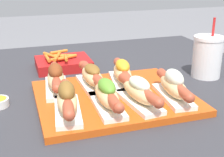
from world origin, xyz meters
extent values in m
cube|color=#CC4C14|center=(0.04, -0.08, 0.70)|extent=(0.42, 0.35, 0.02)
cube|color=white|center=(-0.10, -0.15, 0.72)|extent=(0.08, 0.18, 0.01)
ellipsoid|color=#E5C184|center=(-0.10, -0.15, 0.75)|extent=(0.07, 0.15, 0.04)
cylinder|color=#AD472D|center=(-0.10, -0.15, 0.75)|extent=(0.05, 0.19, 0.03)
sphere|color=#AD472D|center=(-0.11, -0.25, 0.75)|extent=(0.03, 0.03, 0.03)
sphere|color=#AD472D|center=(-0.09, -0.06, 0.75)|extent=(0.03, 0.03, 0.03)
ellipsoid|color=brown|center=(-0.10, -0.15, 0.77)|extent=(0.05, 0.09, 0.04)
cube|color=white|center=(0.00, -0.15, 0.72)|extent=(0.06, 0.17, 0.01)
ellipsoid|color=#E5C184|center=(0.00, -0.15, 0.75)|extent=(0.05, 0.15, 0.04)
cylinder|color=#AD472D|center=(0.00, -0.15, 0.75)|extent=(0.03, 0.19, 0.03)
sphere|color=#AD472D|center=(0.00, -0.25, 0.75)|extent=(0.03, 0.03, 0.03)
sphere|color=#AD472D|center=(0.00, -0.06, 0.75)|extent=(0.03, 0.03, 0.03)
ellipsoid|color=#5B992D|center=(0.00, -0.15, 0.77)|extent=(0.04, 0.08, 0.03)
cube|color=white|center=(0.08, -0.16, 0.72)|extent=(0.08, 0.18, 0.01)
ellipsoid|color=#E5C184|center=(0.08, -0.16, 0.75)|extent=(0.06, 0.15, 0.04)
cylinder|color=#AD472D|center=(0.08, -0.16, 0.75)|extent=(0.05, 0.19, 0.03)
sphere|color=#AD472D|center=(0.10, -0.25, 0.75)|extent=(0.03, 0.03, 0.03)
sphere|color=#AD472D|center=(0.07, -0.07, 0.75)|extent=(0.03, 0.03, 0.03)
ellipsoid|color=silver|center=(0.08, -0.16, 0.77)|extent=(0.05, 0.09, 0.03)
cube|color=white|center=(0.19, -0.15, 0.72)|extent=(0.08, 0.18, 0.01)
ellipsoid|color=#E5C184|center=(0.19, -0.15, 0.75)|extent=(0.06, 0.15, 0.04)
cylinder|color=#AD472D|center=(0.19, -0.15, 0.75)|extent=(0.04, 0.19, 0.03)
sphere|color=#AD472D|center=(0.18, -0.25, 0.75)|extent=(0.03, 0.03, 0.03)
sphere|color=#AD472D|center=(0.19, -0.06, 0.75)|extent=(0.03, 0.03, 0.03)
ellipsoid|color=silver|center=(0.19, -0.15, 0.77)|extent=(0.05, 0.09, 0.04)
cube|color=white|center=(-0.10, 0.00, 0.72)|extent=(0.08, 0.18, 0.01)
ellipsoid|color=#E5C184|center=(-0.10, 0.00, 0.75)|extent=(0.06, 0.15, 0.04)
cylinder|color=#AD472D|center=(-0.10, 0.00, 0.75)|extent=(0.05, 0.19, 0.03)
sphere|color=#AD472D|center=(-0.11, -0.09, 0.75)|extent=(0.03, 0.03, 0.03)
sphere|color=#AD472D|center=(-0.09, 0.10, 0.75)|extent=(0.03, 0.03, 0.03)
ellipsoid|color=brown|center=(-0.10, 0.00, 0.77)|extent=(0.05, 0.09, 0.04)
cube|color=white|center=(0.00, -0.01, 0.72)|extent=(0.06, 0.17, 0.01)
ellipsoid|color=#E5C184|center=(0.00, -0.01, 0.75)|extent=(0.05, 0.15, 0.04)
cylinder|color=#AD472D|center=(0.00, -0.01, 0.75)|extent=(0.03, 0.19, 0.03)
sphere|color=#AD472D|center=(0.00, -0.10, 0.75)|extent=(0.03, 0.03, 0.03)
sphere|color=#AD472D|center=(-0.01, 0.08, 0.75)|extent=(0.03, 0.03, 0.03)
ellipsoid|color=brown|center=(0.00, -0.01, 0.77)|extent=(0.04, 0.08, 0.03)
cube|color=white|center=(0.09, -0.01, 0.72)|extent=(0.09, 0.18, 0.01)
ellipsoid|color=#E5C184|center=(0.09, -0.01, 0.75)|extent=(0.07, 0.16, 0.04)
cylinder|color=#AD472D|center=(0.09, -0.01, 0.75)|extent=(0.06, 0.19, 0.03)
sphere|color=#AD472D|center=(0.08, -0.10, 0.75)|extent=(0.03, 0.03, 0.03)
sphere|color=#AD472D|center=(0.11, 0.08, 0.75)|extent=(0.03, 0.03, 0.03)
ellipsoid|color=gold|center=(0.09, -0.01, 0.77)|extent=(0.05, 0.09, 0.03)
cylinder|color=white|center=(0.40, 0.01, 0.76)|extent=(0.09, 0.09, 0.13)
cylinder|color=white|center=(0.40, 0.01, 0.83)|extent=(0.10, 0.10, 0.01)
cylinder|color=red|center=(0.41, 0.01, 0.86)|extent=(0.01, 0.01, 0.06)
cube|color=#B21919|center=(-0.04, 0.24, 0.71)|extent=(0.19, 0.15, 0.03)
cylinder|color=orange|center=(-0.07, 0.22, 0.75)|extent=(0.04, 0.09, 0.01)
cylinder|color=orange|center=(-0.09, 0.25, 0.75)|extent=(0.04, 0.07, 0.01)
cylinder|color=orange|center=(-0.03, 0.23, 0.74)|extent=(0.07, 0.04, 0.01)
cylinder|color=orange|center=(-0.07, 0.25, 0.74)|extent=(0.08, 0.06, 0.01)
cylinder|color=orange|center=(-0.10, 0.23, 0.74)|extent=(0.01, 0.07, 0.01)
cylinder|color=orange|center=(-0.06, 0.21, 0.74)|extent=(0.06, 0.02, 0.01)
cylinder|color=orange|center=(-0.04, 0.20, 0.75)|extent=(0.02, 0.06, 0.01)
cylinder|color=orange|center=(-0.05, 0.28, 0.75)|extent=(0.07, 0.03, 0.01)
cylinder|color=orange|center=(-0.04, 0.26, 0.74)|extent=(0.09, 0.04, 0.01)
camera|label=1|loc=(-0.21, -0.83, 1.05)|focal=50.00mm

